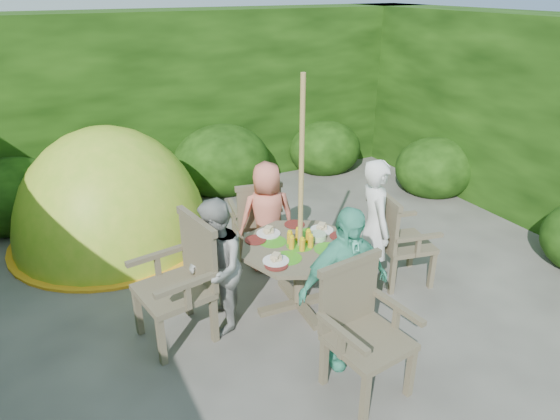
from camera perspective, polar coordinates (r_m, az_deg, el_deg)
name	(u,v)px	position (r m, az deg, el deg)	size (l,w,h in m)	color
ground	(294,318)	(4.74, 1.56, -12.27)	(60.00, 60.00, 0.00)	#47443F
hedge_enclosure	(234,150)	(5.25, -5.31, 6.82)	(9.00, 9.00, 2.50)	black
patio_table	(300,255)	(4.61, 2.32, -5.17)	(1.21, 1.21, 0.79)	#494130
parasol_pole	(301,201)	(4.36, 2.40, 1.04)	(0.04, 0.04, 2.20)	olive
garden_chair_right	(398,238)	(5.16, 13.29, -3.10)	(0.61, 0.66, 0.94)	#494130
garden_chair_left	(182,279)	(4.33, -11.10, -7.80)	(0.65, 0.71, 1.04)	#494130
garden_chair_back	(256,217)	(5.55, -2.72, -0.80)	(0.60, 0.55, 0.87)	#494130
garden_chair_front	(361,327)	(3.83, 9.28, -13.08)	(0.65, 0.59, 0.98)	#494130
child_right	(375,227)	(4.91, 10.77, -1.92)	(0.50, 0.33, 1.37)	white
child_left	(216,267)	(4.34, -7.36, -6.53)	(0.60, 0.47, 1.23)	gray
child_back	(267,217)	(5.24, -1.47, -0.79)	(0.58, 0.38, 1.19)	#D76F58
child_front	(344,288)	(3.95, 7.37, -8.84)	(0.80, 0.33, 1.36)	#52BF9E
dome_tent	(116,238)	(6.40, -18.28, -3.10)	(2.69, 2.69, 2.75)	#8ABE24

